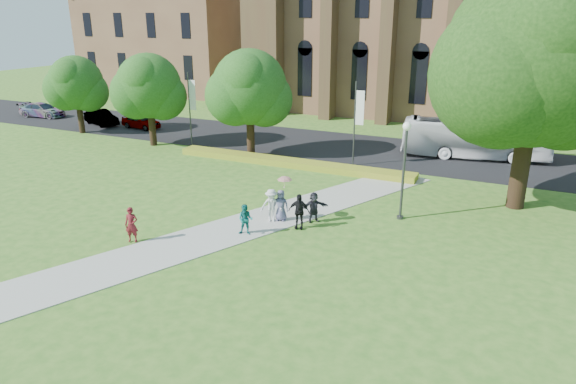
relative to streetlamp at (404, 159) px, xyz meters
The scene contains 23 objects.
ground 10.46m from the streetlamp, 139.09° to the right, with size 160.00×160.00×0.00m, color #33681F.
road 15.79m from the streetlamp, 119.05° to the left, with size 160.00×10.00×0.02m, color black.
footpath 9.86m from the streetlamp, 143.75° to the right, with size 3.20×30.00×0.04m, color #B2B2A8.
flower_hedge 12.02m from the streetlamp, 144.81° to the left, with size 18.00×1.40×0.45m, color gold.
building_west 54.93m from the streetlamp, 139.46° to the left, with size 22.00×14.00×18.30m.
streetlamp is the anchor object (origin of this frame).
large_tree 8.73m from the streetlamp, 39.29° to the left, with size 9.60×9.60×13.20m.
street_tree_0 23.77m from the streetlamp, 161.57° to the left, with size 5.20×5.20×7.50m.
street_tree_1 15.81m from the streetlamp, 149.35° to the left, with size 5.60×5.60×8.05m.
street_tree_2 32.65m from the streetlamp, 164.90° to the left, with size 4.80×4.80×6.95m.
banner_pole_0 10.23m from the streetlamp, 121.76° to the left, with size 0.70×0.10×6.00m.
banner_pole_1 21.25m from the streetlamp, 155.83° to the left, with size 0.70×0.10×6.00m.
tour_coach 14.76m from the streetlamp, 81.69° to the left, with size 2.51×10.71×2.98m, color silver.
car_0 30.52m from the streetlamp, 156.16° to the left, with size 1.64×4.07×1.39m, color gray.
car_1 34.58m from the streetlamp, 159.86° to the left, with size 1.54×4.42×1.46m, color gray.
car_2 43.03m from the streetlamp, 163.18° to the left, with size 2.04×5.01×1.45m, color gray.
pedestrian_0 14.00m from the streetlamp, 142.52° to the right, with size 0.63×0.41×1.72m, color maroon.
pedestrian_1 8.74m from the streetlamp, 140.27° to the right, with size 0.75×0.59×1.55m, color #156C6C.
pedestrian_2 7.29m from the streetlamp, 151.16° to the right, with size 1.15×0.66×1.77m, color silver.
pedestrian_3 6.10m from the streetlamp, 141.06° to the right, with size 1.07×0.45×1.83m, color black.
pedestrian_4 6.84m from the streetlamp, 152.31° to the right, with size 0.82×0.53×1.67m, color slate.
pedestrian_5 5.29m from the streetlamp, 149.21° to the right, with size 1.49×0.47×1.61m, color #24232A.
parasol 6.32m from the streetlamp, 152.35° to the right, with size 0.75×0.75×0.66m, color #D395B2.
Camera 1 is at (12.80, -19.17, 10.40)m, focal length 32.00 mm.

